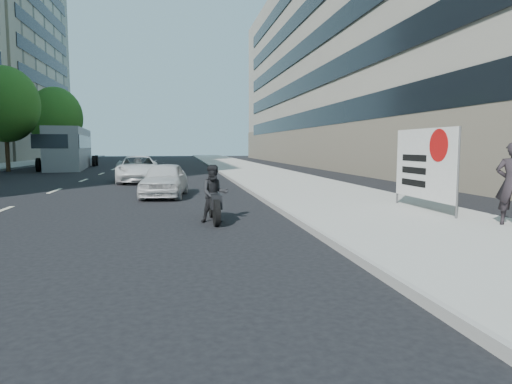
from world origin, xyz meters
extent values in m
plane|color=black|center=(0.00, 0.00, 0.00)|extent=(160.00, 160.00, 0.00)
cube|color=#A4A199|center=(4.00, 20.00, 0.07)|extent=(5.00, 120.00, 0.15)
cube|color=#A49E8E|center=(17.00, 32.00, 10.00)|extent=(14.00, 70.00, 20.00)
cylinder|color=#382616|center=(-13.70, 30.00, 1.49)|extent=(0.30, 0.30, 2.97)
ellipsoid|color=#1D5316|center=(-13.70, 30.00, 4.89)|extent=(4.80, 4.80, 5.52)
cylinder|color=#382616|center=(-13.70, 44.00, 1.31)|extent=(0.30, 0.30, 2.62)
ellipsoid|color=#1D5316|center=(-13.70, 44.00, 4.79)|extent=(5.40, 5.40, 6.21)
imported|color=black|center=(5.80, 2.66, 1.07)|extent=(0.79, 0.77, 1.83)
cylinder|color=#4C4C4C|center=(5.18, 3.70, 1.25)|extent=(0.06, 0.06, 2.20)
cylinder|color=#4C4C4C|center=(5.18, 6.70, 1.25)|extent=(0.06, 0.06, 2.20)
cube|color=silver|center=(5.16, 5.20, 1.40)|extent=(0.04, 3.00, 1.90)
cylinder|color=#A50C0C|center=(5.14, 4.50, 1.90)|extent=(0.01, 0.84, 0.84)
cube|color=black|center=(5.14, 5.70, 1.55)|extent=(0.01, 1.30, 0.18)
cube|color=black|center=(5.14, 5.70, 1.20)|extent=(0.01, 1.30, 0.18)
cube|color=black|center=(5.14, 5.70, 0.85)|extent=(0.01, 1.30, 0.18)
imported|color=silver|center=(-1.89, 11.11, 0.64)|extent=(1.93, 3.89, 1.28)
imported|color=silver|center=(-3.44, 18.31, 0.68)|extent=(2.80, 5.12, 1.36)
cylinder|color=black|center=(-0.52, 4.42, 0.32)|extent=(0.15, 0.64, 0.64)
cylinder|color=black|center=(-0.52, 5.82, 0.32)|extent=(0.15, 0.64, 0.64)
cube|color=black|center=(-0.52, 5.12, 0.55)|extent=(0.30, 1.21, 0.35)
imported|color=black|center=(-0.52, 5.02, 0.71)|extent=(0.72, 0.57, 1.42)
cube|color=gray|center=(-10.21, 33.93, 1.65)|extent=(3.76, 12.20, 3.30)
cube|color=black|center=(-11.48, 33.93, 2.20)|extent=(1.28, 11.44, 1.00)
cube|color=black|center=(-8.94, 33.93, 2.20)|extent=(1.28, 11.44, 1.00)
cube|color=black|center=(-10.21, 27.91, 2.20)|extent=(2.39, 0.32, 1.00)
cylinder|color=black|center=(-11.46, 29.43, 0.50)|extent=(0.36, 1.02, 1.00)
cylinder|color=black|center=(-8.96, 29.43, 0.50)|extent=(0.36, 1.02, 1.00)
cylinder|color=black|center=(-11.46, 31.43, 0.50)|extent=(0.36, 1.02, 1.00)
cylinder|color=black|center=(-8.96, 31.43, 0.50)|extent=(0.36, 1.02, 1.00)
cylinder|color=black|center=(-11.46, 37.43, 0.50)|extent=(0.36, 1.02, 1.00)
cylinder|color=black|center=(-8.96, 37.43, 0.50)|extent=(0.36, 1.02, 1.00)
cylinder|color=black|center=(-11.46, 38.93, 0.50)|extent=(0.36, 1.02, 1.00)
cylinder|color=black|center=(-8.96, 38.93, 0.50)|extent=(0.36, 1.02, 1.00)
camera|label=1|loc=(-1.40, -6.16, 1.89)|focal=32.00mm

